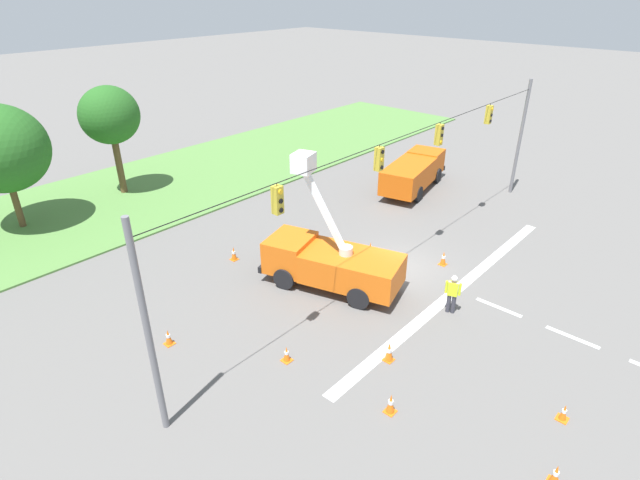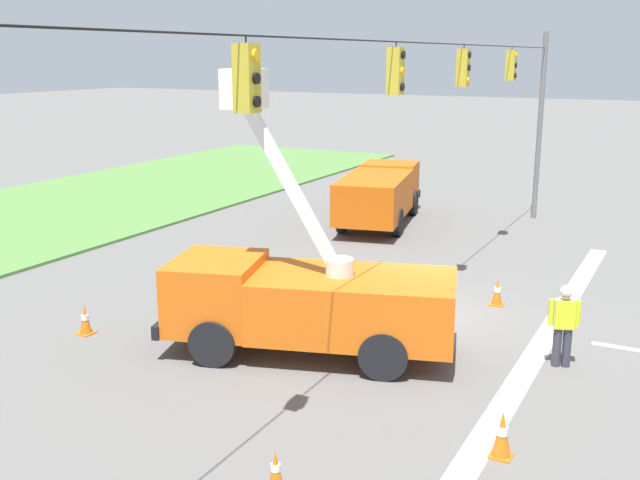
{
  "view_description": "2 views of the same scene",
  "coord_description": "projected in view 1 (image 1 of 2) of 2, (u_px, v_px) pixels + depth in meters",
  "views": [
    {
      "loc": [
        -18.1,
        -10.99,
        12.34
      ],
      "look_at": [
        -2.04,
        3.34,
        1.13
      ],
      "focal_mm": 28.0,
      "sensor_mm": 36.0,
      "label": 1
    },
    {
      "loc": [
        -16.94,
        -5.86,
        6.34
      ],
      "look_at": [
        -1.39,
        2.19,
        2.0
      ],
      "focal_mm": 42.0,
      "sensor_mm": 36.0,
      "label": 2
    }
  ],
  "objects": [
    {
      "name": "traffic_cone_near_bucket",
      "position": [
        370.0,
        248.0,
        25.25
      ],
      "size": [
        0.36,
        0.36,
        0.64
      ],
      "color": "orange",
      "rests_on": "ground"
    },
    {
      "name": "signal_gantry",
      "position": [
        407.0,
        178.0,
        22.06
      ],
      "size": [
        26.2,
        0.33,
        7.2
      ],
      "color": "slate",
      "rests_on": "ground"
    },
    {
      "name": "grass_verge",
      "position": [
        183.0,
        179.0,
        34.78
      ],
      "size": [
        56.0,
        12.0,
        0.1
      ],
      "primitive_type": "cube",
      "color": "#517F3D",
      "rests_on": "ground"
    },
    {
      "name": "traffic_cone_lane_edge_a",
      "position": [
        168.0,
        337.0,
        18.92
      ],
      "size": [
        0.36,
        0.36,
        0.67
      ],
      "color": "orange",
      "rests_on": "ground"
    },
    {
      "name": "traffic_cone_foreground_left",
      "position": [
        234.0,
        253.0,
        24.68
      ],
      "size": [
        0.36,
        0.36,
        0.71
      ],
      "color": "orange",
      "rests_on": "ground"
    },
    {
      "name": "traffic_cone_far_right",
      "position": [
        391.0,
        403.0,
        15.9
      ],
      "size": [
        0.36,
        0.36,
        0.74
      ],
      "color": "orange",
      "rests_on": "ground"
    },
    {
      "name": "tree_west",
      "position": [
        0.0,
        149.0,
        25.98
      ],
      "size": [
        4.82,
        5.04,
        6.87
      ],
      "color": "brown",
      "rests_on": "ground"
    },
    {
      "name": "traffic_cone_far_left",
      "position": [
        556.0,
        475.0,
        13.64
      ],
      "size": [
        0.36,
        0.36,
        0.69
      ],
      "color": "orange",
      "rests_on": "ground"
    },
    {
      "name": "ground_plane",
      "position": [
        399.0,
        267.0,
        24.17
      ],
      "size": [
        200.0,
        200.0,
        0.0
      ],
      "primitive_type": "plane",
      "color": "#605E5B"
    },
    {
      "name": "traffic_cone_mid_right",
      "position": [
        564.0,
        413.0,
        15.67
      ],
      "size": [
        0.36,
        0.36,
        0.61
      ],
      "color": "orange",
      "rests_on": "ground"
    },
    {
      "name": "traffic_cone_lane_edge_b",
      "position": [
        287.0,
        354.0,
        18.09
      ],
      "size": [
        0.36,
        0.36,
        0.64
      ],
      "color": "orange",
      "rests_on": "ground"
    },
    {
      "name": "utility_truck_bucket_lift",
      "position": [
        330.0,
        261.0,
        22.14
      ],
      "size": [
        4.01,
        6.66,
        6.07
      ],
      "color": "orange",
      "rests_on": "ground"
    },
    {
      "name": "road_worker",
      "position": [
        453.0,
        292.0,
        20.46
      ],
      "size": [
        0.36,
        0.62,
        1.77
      ],
      "color": "#383842",
      "rests_on": "ground"
    },
    {
      "name": "traffic_cone_mid_left",
      "position": [
        443.0,
        258.0,
        24.24
      ],
      "size": [
        0.36,
        0.36,
        0.73
      ],
      "color": "orange",
      "rests_on": "ground"
    },
    {
      "name": "lane_markings",
      "position": [
        487.0,
        303.0,
        21.5
      ],
      "size": [
        17.6,
        15.25,
        0.01
      ],
      "color": "silver",
      "rests_on": "ground"
    },
    {
      "name": "utility_truck_support_near",
      "position": [
        414.0,
        172.0,
        32.68
      ],
      "size": [
        7.02,
        3.58,
        2.06
      ],
      "color": "#D6560F",
      "rests_on": "ground"
    },
    {
      "name": "tree_centre",
      "position": [
        110.0,
        116.0,
        30.27
      ],
      "size": [
        3.65,
        3.3,
        6.85
      ],
      "color": "brown",
      "rests_on": "ground"
    },
    {
      "name": "traffic_cone_foreground_right",
      "position": [
        389.0,
        351.0,
        18.07
      ],
      "size": [
        0.36,
        0.36,
        0.81
      ],
      "color": "orange",
      "rests_on": "ground"
    }
  ]
}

